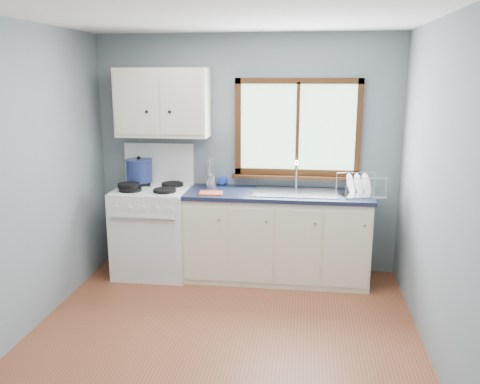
# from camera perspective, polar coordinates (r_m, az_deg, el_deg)

# --- Properties ---
(floor) EXTENTS (3.20, 3.60, 0.02)m
(floor) POSITION_cam_1_polar(r_m,az_deg,el_deg) (4.14, -2.43, -17.33)
(floor) COLOR brown
(floor) RESTS_ON ground
(ceiling) EXTENTS (3.20, 3.60, 0.02)m
(ceiling) POSITION_cam_1_polar(r_m,az_deg,el_deg) (3.60, -2.84, 19.86)
(ceiling) COLOR white
(ceiling) RESTS_ON wall_back
(wall_back) EXTENTS (3.20, 0.02, 2.50)m
(wall_back) POSITION_cam_1_polar(r_m,az_deg,el_deg) (5.43, 0.74, 4.23)
(wall_back) COLOR slate
(wall_back) RESTS_ON ground
(wall_front) EXTENTS (3.20, 0.02, 2.50)m
(wall_front) POSITION_cam_1_polar(r_m,az_deg,el_deg) (2.00, -11.96, -11.86)
(wall_front) COLOR slate
(wall_front) RESTS_ON ground
(wall_left) EXTENTS (0.02, 3.60, 2.50)m
(wall_left) POSITION_cam_1_polar(r_m,az_deg,el_deg) (4.25, -24.51, 0.57)
(wall_left) COLOR slate
(wall_left) RESTS_ON ground
(wall_right) EXTENTS (0.02, 3.60, 2.50)m
(wall_right) POSITION_cam_1_polar(r_m,az_deg,el_deg) (3.74, 22.45, -0.82)
(wall_right) COLOR slate
(wall_right) RESTS_ON ground
(gas_range) EXTENTS (0.76, 0.69, 1.36)m
(gas_range) POSITION_cam_1_polar(r_m,az_deg,el_deg) (5.47, -9.67, -4.03)
(gas_range) COLOR white
(gas_range) RESTS_ON floor
(base_cabinets) EXTENTS (1.85, 0.60, 0.88)m
(base_cabinets) POSITION_cam_1_polar(r_m,az_deg,el_deg) (5.29, 4.14, -5.43)
(base_cabinets) COLOR beige
(base_cabinets) RESTS_ON floor
(countertop) EXTENTS (1.89, 0.64, 0.04)m
(countertop) POSITION_cam_1_polar(r_m,az_deg,el_deg) (5.15, 4.23, -0.26)
(countertop) COLOR black
(countertop) RESTS_ON base_cabinets
(sink) EXTENTS (0.84, 0.46, 0.44)m
(sink) POSITION_cam_1_polar(r_m,az_deg,el_deg) (5.15, 6.22, -0.76)
(sink) COLOR silver
(sink) RESTS_ON countertop
(window) EXTENTS (1.36, 0.10, 1.03)m
(window) POSITION_cam_1_polar(r_m,az_deg,el_deg) (5.32, 6.46, 6.42)
(window) COLOR #9EC6A8
(window) RESTS_ON wall_back
(upper_cabinets) EXTENTS (0.95, 0.35, 0.70)m
(upper_cabinets) POSITION_cam_1_polar(r_m,az_deg,el_deg) (5.36, -8.69, 9.89)
(upper_cabinets) COLOR beige
(upper_cabinets) RESTS_ON wall_back
(skillet) EXTENTS (0.34, 0.24, 0.04)m
(skillet) POSITION_cam_1_polar(r_m,az_deg,el_deg) (5.28, -12.36, 0.71)
(skillet) COLOR black
(skillet) RESTS_ON gas_range
(stockpot) EXTENTS (0.32, 0.32, 0.28)m
(stockpot) POSITION_cam_1_polar(r_m,az_deg,el_deg) (5.53, -11.25, 2.41)
(stockpot) COLOR navy
(stockpot) RESTS_ON gas_range
(utensil_crock) EXTENTS (0.11, 0.11, 0.35)m
(utensil_crock) POSITION_cam_1_polar(r_m,az_deg,el_deg) (5.33, -3.26, 1.23)
(utensil_crock) COLOR silver
(utensil_crock) RESTS_ON countertop
(thermos) EXTENTS (0.09, 0.09, 0.29)m
(thermos) POSITION_cam_1_polar(r_m,az_deg,el_deg) (5.39, -3.53, 2.15)
(thermos) COLOR silver
(thermos) RESTS_ON countertop
(soap_bottle) EXTENTS (0.11, 0.11, 0.25)m
(soap_bottle) POSITION_cam_1_polar(r_m,az_deg,el_deg) (5.43, -2.12, 2.01)
(soap_bottle) COLOR blue
(soap_bottle) RESTS_ON countertop
(dish_towel) EXTENTS (0.24, 0.18, 0.02)m
(dish_towel) POSITION_cam_1_polar(r_m,az_deg,el_deg) (5.07, -3.29, -0.13)
(dish_towel) COLOR #DE6036
(dish_towel) RESTS_ON countertop
(dish_rack) EXTENTS (0.49, 0.41, 0.22)m
(dish_rack) POSITION_cam_1_polar(r_m,az_deg,el_deg) (5.14, 13.28, 0.28)
(dish_rack) COLOR silver
(dish_rack) RESTS_ON countertop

